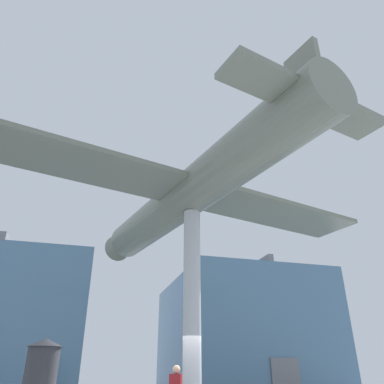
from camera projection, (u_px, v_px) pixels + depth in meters
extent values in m
cube|color=slate|center=(4.00, 330.00, 24.84)|extent=(10.27, 13.39, 8.19)
cube|color=slate|center=(18.00, 265.00, 26.77)|extent=(0.36, 12.72, 0.60)
cube|color=slate|center=(240.00, 336.00, 28.86)|extent=(10.27, 13.39, 8.19)
cube|color=slate|center=(237.00, 279.00, 30.79)|extent=(0.36, 12.72, 0.60)
cube|color=slate|center=(286.00, 379.00, 21.72)|extent=(1.80, 0.12, 2.30)
cylinder|color=#B7B7BC|center=(192.00, 307.00, 12.22)|extent=(0.59, 0.59, 6.76)
cylinder|color=slate|center=(192.00, 192.00, 14.07)|extent=(5.00, 13.38, 1.65)
cube|color=slate|center=(192.00, 192.00, 14.07)|extent=(15.90, 6.27, 0.18)
cube|color=slate|center=(308.00, 100.00, 9.54)|extent=(5.15, 2.26, 0.18)
cube|color=slate|center=(304.00, 74.00, 9.93)|extent=(0.45, 1.11, 1.67)
cone|color=slate|center=(122.00, 245.00, 19.80)|extent=(1.71, 1.68, 1.40)
sphere|color=black|center=(116.00, 249.00, 20.47)|extent=(0.44, 0.44, 0.44)
sphere|color=tan|center=(176.00, 369.00, 12.07)|extent=(0.25, 0.25, 0.25)
cone|color=#2D2D33|center=(46.00, 343.00, 11.94)|extent=(1.13, 1.13, 0.25)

